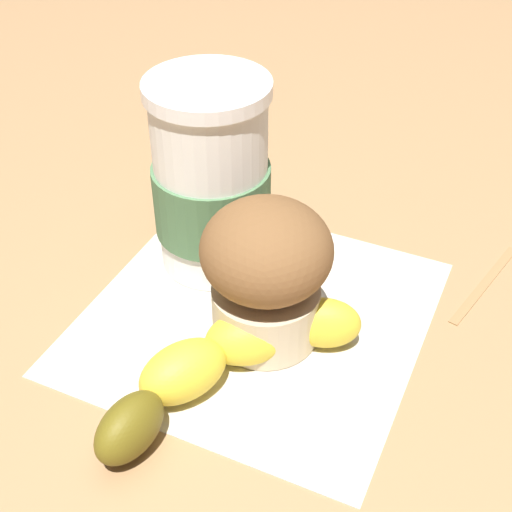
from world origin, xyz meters
TOP-DOWN VIEW (x-y plane):
  - ground_plane at (0.00, 0.00)m, footprint 3.00×3.00m
  - paper_napkin at (0.00, 0.00)m, footprint 0.25×0.25m
  - coffee_cup at (-0.06, 0.05)m, footprint 0.09×0.09m
  - muffin at (0.01, -0.01)m, footprint 0.09×0.09m
  - banana at (0.00, -0.06)m, footprint 0.13×0.17m
  - wooden_stirrer at (0.15, 0.10)m, footprint 0.04×0.11m

SIDE VIEW (x-z plane):
  - ground_plane at x=0.00m, z-range 0.00..0.00m
  - paper_napkin at x=0.00m, z-range 0.00..0.00m
  - wooden_stirrer at x=0.15m, z-range 0.00..0.00m
  - banana at x=0.00m, z-range 0.00..0.04m
  - muffin at x=0.01m, z-range 0.01..0.11m
  - coffee_cup at x=-0.06m, z-range 0.00..0.15m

